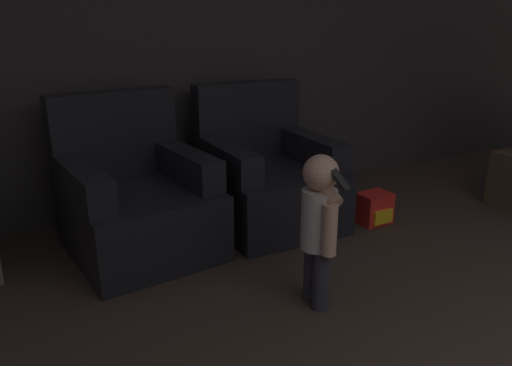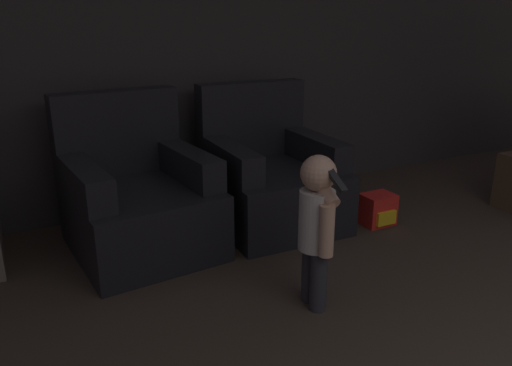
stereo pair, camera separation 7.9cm
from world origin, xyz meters
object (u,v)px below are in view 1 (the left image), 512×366
Objects in this scene: armchair_right at (266,178)px; toy_backpack at (374,208)px; person_toddler at (320,220)px; armchair_left at (136,200)px.

armchair_right is 4.23× the size of toy_backpack.
person_toddler is 3.49× the size of toy_backpack.
toy_backpack is (1.62, -0.43, -0.22)m from armchair_left.
person_toddler reaches higher than toy_backpack.
armchair_left is 1.28m from person_toddler.
armchair_right reaches higher than toy_backpack.
armchair_left is at bearing -143.43° from person_toddler.
toy_backpack is at bearing 132.21° from person_toddler.
person_toddler is (0.61, -1.12, 0.15)m from armchair_left.
armchair_right is at bearing 170.58° from person_toddler.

